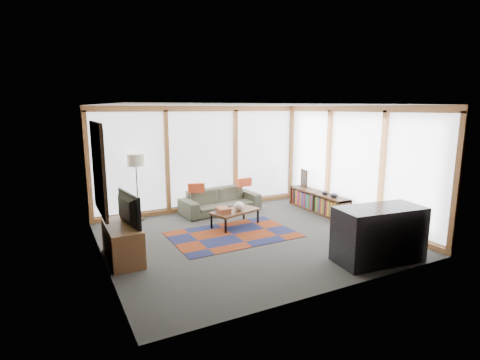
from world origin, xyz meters
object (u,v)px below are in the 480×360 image
sofa (221,201)px  floor_lamp (137,187)px  tv_console (122,242)px  bookshelf (318,202)px  coffee_table (235,218)px  bar_counter (379,234)px  television (124,209)px

sofa → floor_lamp: 2.03m
sofa → tv_console: 3.32m
bookshelf → tv_console: size_ratio=1.59×
bookshelf → tv_console: bearing=-170.3°
bookshelf → coffee_table: bearing=-178.1°
bar_counter → tv_console: bearing=158.6°
coffee_table → bar_counter: (1.29, -2.80, 0.29)m
sofa → bar_counter: bar_counter is taller
bookshelf → tv_console: (-4.88, -0.83, 0.06)m
floor_lamp → bookshelf: 4.38m
bookshelf → tv_console: 4.95m
sofa → tv_console: tv_console is taller
tv_console → television: 0.58m
floor_lamp → bookshelf: floor_lamp is taller
coffee_table → television: size_ratio=1.11×
coffee_table → sofa: bearing=81.2°
tv_console → bookshelf: bearing=9.7°
floor_lamp → television: floor_lamp is taller
tv_console → bar_counter: (3.81, -2.05, 0.16)m
bookshelf → sofa: bearing=153.4°
floor_lamp → coffee_table: (1.77, -1.46, -0.59)m
floor_lamp → tv_console: floor_lamp is taller
floor_lamp → tv_console: 2.38m
floor_lamp → coffee_table: floor_lamp is taller
coffee_table → television: television is taller
floor_lamp → bar_counter: size_ratio=1.04×
tv_console → sofa: bearing=35.4°
bookshelf → floor_lamp: bearing=161.5°
coffee_table → floor_lamp: bearing=140.6°
bookshelf → bar_counter: (-1.06, -2.88, 0.22)m
television → floor_lamp: bearing=-25.4°
sofa → tv_console: (-2.70, -1.92, 0.02)m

